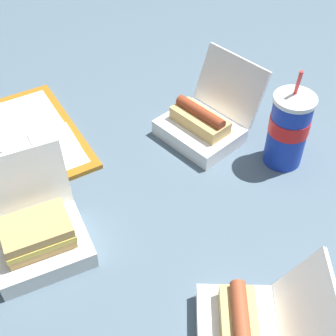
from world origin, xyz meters
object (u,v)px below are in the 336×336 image
object	(u,v)px
clamshell_hotdog_back	(203,123)
clamshell_hotdog_left	(246,334)
ketchup_cup	(11,161)
soda_cup_back	(288,129)
food_tray	(22,139)
clamshell_sandwich_corner	(38,236)

from	to	relation	value
clamshell_hotdog_back	clamshell_hotdog_left	size ratio (longest dim) A/B	0.85
clamshell_hotdog_back	ketchup_cup	bearing A→B (deg)	69.81
ketchup_cup	soda_cup_back	size ratio (longest dim) A/B	0.17
soda_cup_back	food_tray	bearing A→B (deg)	48.75
clamshell_sandwich_corner	clamshell_hotdog_left	bearing A→B (deg)	-152.49
ketchup_cup	clamshell_hotdog_left	xyz separation A→B (m)	(-0.62, -0.15, 0.01)
clamshell_sandwich_corner	clamshell_hotdog_left	xyz separation A→B (m)	(-0.37, -0.19, -0.00)
food_tray	clamshell_hotdog_back	size ratio (longest dim) A/B	1.72
soda_cup_back	clamshell_hotdog_left	bearing A→B (deg)	127.39
clamshell_hotdog_back	soda_cup_back	bearing A→B (deg)	-150.85
food_tray	clamshell_sandwich_corner	bearing A→B (deg)	163.60
clamshell_hotdog_back	clamshell_sandwich_corner	size ratio (longest dim) A/B	1.10
food_tray	soda_cup_back	xyz separation A→B (m)	(-0.41, -0.47, 0.09)
clamshell_hotdog_left	soda_cup_back	distance (m)	0.47
ketchup_cup	clamshell_hotdog_left	bearing A→B (deg)	-166.21
clamshell_hotdog_back	soda_cup_back	world-z (taller)	soda_cup_back
food_tray	clamshell_sandwich_corner	size ratio (longest dim) A/B	1.89
food_tray	soda_cup_back	bearing A→B (deg)	-131.25
clamshell_hotdog_left	clamshell_hotdog_back	bearing A→B (deg)	-30.96
clamshell_hotdog_back	clamshell_sandwich_corner	xyz separation A→B (m)	(-0.09, 0.47, 0.00)
food_tray	clamshell_hotdog_back	bearing A→B (deg)	-122.51
food_tray	ketchup_cup	bearing A→B (deg)	145.57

